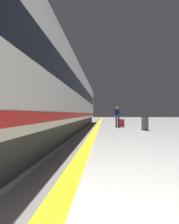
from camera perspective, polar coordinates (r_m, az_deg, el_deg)
The scene contains 6 objects.
safety_line_strip at distance 9.55m, azimuth 0.83°, elevation -6.91°, with size 0.36×80.00×0.01m, color yellow.
tactile_edge_band at distance 9.58m, azimuth -1.56°, elevation -6.89°, with size 0.76×80.00×0.01m, color slate.
high_speed_train at distance 8.47m, azimuth -15.42°, elevation 9.27°, with size 2.94×35.10×4.97m.
passenger_near at distance 15.41m, azimuth 8.06°, elevation -0.74°, with size 0.51×0.38×1.68m.
suitcase_near at distance 15.36m, azimuth 9.30°, elevation -3.16°, with size 0.39×0.25×1.03m.
waste_bin at distance 13.22m, azimuth 15.71°, elevation -3.12°, with size 0.46×0.46×0.91m.
Camera 1 is at (0.08, 0.53, 1.08)m, focal length 31.70 mm.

